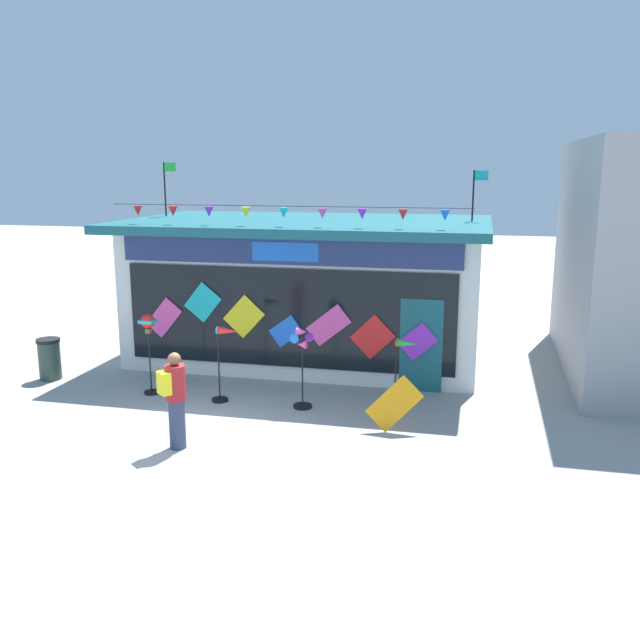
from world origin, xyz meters
The scene contains 9 objects.
ground_plane centered at (0.00, 0.00, 0.00)m, with size 80.00×80.00×0.00m, color #9E9B99.
kite_shop_building centered at (0.71, 6.04, 1.75)m, with size 8.60×5.41×4.81m.
wind_spinner_far_left centered at (-1.85, 2.29, 1.32)m, with size 0.31×0.31×1.72m.
wind_spinner_left centered at (-0.13, 2.16, 1.01)m, with size 0.61×0.33×1.58m.
wind_spinner_center_left centered at (1.48, 2.14, 1.09)m, with size 0.44×0.37×1.66m.
wind_spinner_center_right centered at (3.41, 2.41, 0.95)m, with size 0.57×0.30×1.46m.
person_near_camera centered at (-0.09, -0.28, 0.89)m, with size 0.45×0.47×1.68m.
trash_bin centered at (-4.55, 2.73, 0.48)m, with size 0.52×0.52×0.94m.
display_kite_on_ground centered at (3.41, 1.33, 0.52)m, with size 0.53×0.03×0.96m, color orange.
Camera 1 is at (4.80, -10.55, 4.68)m, focal length 38.99 mm.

